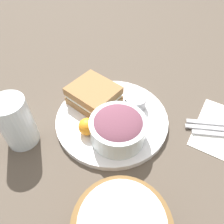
{
  "coord_description": "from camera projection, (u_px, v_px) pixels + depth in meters",
  "views": [
    {
      "loc": [
        -0.2,
        0.33,
        0.47
      ],
      "look_at": [
        0.0,
        0.0,
        0.04
      ],
      "focal_mm": 35.0,
      "sensor_mm": 36.0,
      "label": 1
    }
  ],
  "objects": [
    {
      "name": "dressing_cup",
      "position": [
        135.0,
        102.0,
        0.61
      ],
      "size": [
        0.06,
        0.06,
        0.03
      ],
      "primitive_type": "cylinder",
      "color": "#99999E",
      "rests_on": "plate"
    },
    {
      "name": "drink_glass",
      "position": [
        16.0,
        122.0,
        0.51
      ],
      "size": [
        0.08,
        0.08,
        0.14
      ],
      "primitive_type": "cylinder",
      "color": "silver",
      "rests_on": "ground_plane"
    },
    {
      "name": "plate",
      "position": [
        112.0,
        119.0,
        0.6
      ],
      "size": [
        0.3,
        0.3,
        0.02
      ],
      "primitive_type": "cylinder",
      "color": "silver",
      "rests_on": "ground_plane"
    },
    {
      "name": "ground_plane",
      "position": [
        112.0,
        121.0,
        0.6
      ],
      "size": [
        4.0,
        4.0,
        0.0
      ],
      "primitive_type": "plane",
      "color": "#4C4238"
    },
    {
      "name": "salad_bowl",
      "position": [
        118.0,
        127.0,
        0.52
      ],
      "size": [
        0.14,
        0.14,
        0.07
      ],
      "color": "silver",
      "rests_on": "plate"
    },
    {
      "name": "fork",
      "position": [
        224.0,
        124.0,
        0.59
      ],
      "size": [
        0.19,
        0.09,
        0.01
      ],
      "primitive_type": "cube",
      "rotation": [
        0.0,
        0.0,
        3.56
      ],
      "color": "#B2B2B7",
      "rests_on": "napkin"
    },
    {
      "name": "orange_wedge",
      "position": [
        87.0,
        127.0,
        0.54
      ],
      "size": [
        0.04,
        0.04,
        0.04
      ],
      "primitive_type": "sphere",
      "color": "orange",
      "rests_on": "plate"
    },
    {
      "name": "sandwich",
      "position": [
        94.0,
        95.0,
        0.61
      ],
      "size": [
        0.14,
        0.13,
        0.06
      ],
      "color": "olive",
      "rests_on": "plate"
    }
  ]
}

